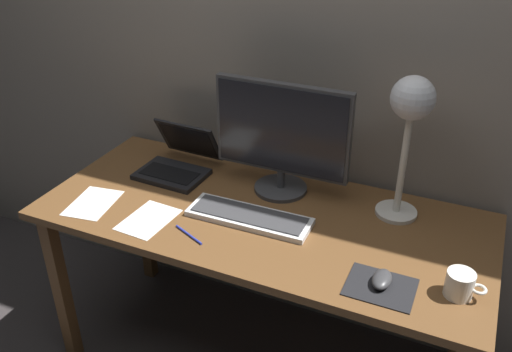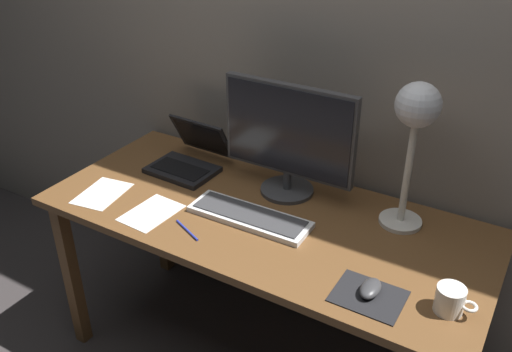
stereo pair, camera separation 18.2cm
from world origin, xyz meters
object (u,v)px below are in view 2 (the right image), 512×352
object	(u,v)px
laptop	(192,154)
mouse	(370,288)
monitor	(289,137)
coffee_mug	(451,300)
pen	(187,230)
keyboard_main	(249,216)
desk_lamp	(416,121)

from	to	relation	value
laptop	mouse	distance (m)	0.98
monitor	laptop	distance (m)	0.47
monitor	coffee_mug	xyz separation A→B (m)	(0.69, -0.34, -0.19)
laptop	pen	world-z (taller)	laptop
mouse	coffee_mug	size ratio (longest dim) A/B	0.83
keyboard_main	desk_lamp	size ratio (longest dim) A/B	0.87
desk_lamp	coffee_mug	world-z (taller)	desk_lamp
monitor	coffee_mug	world-z (taller)	monitor
laptop	desk_lamp	bearing A→B (deg)	2.00
monitor	keyboard_main	bearing A→B (deg)	-96.82
keyboard_main	pen	size ratio (longest dim) A/B	3.16
monitor	mouse	xyz separation A→B (m)	(0.47, -0.38, -0.21)
monitor	pen	xyz separation A→B (m)	(-0.17, -0.40, -0.23)
laptop	desk_lamp	size ratio (longest dim) A/B	0.57
pen	mouse	bearing A→B (deg)	1.66
keyboard_main	monitor	bearing A→B (deg)	83.18
keyboard_main	mouse	distance (m)	0.52
mouse	keyboard_main	bearing A→B (deg)	163.16
keyboard_main	desk_lamp	bearing A→B (deg)	28.28
desk_lamp	coffee_mug	xyz separation A→B (m)	(0.25, -0.35, -0.35)
desk_lamp	coffee_mug	size ratio (longest dim) A/B	4.40
mouse	pen	world-z (taller)	mouse
monitor	pen	world-z (taller)	monitor
keyboard_main	coffee_mug	bearing A→B (deg)	-8.51
laptop	pen	bearing A→B (deg)	-55.64
monitor	laptop	world-z (taller)	monitor
laptop	mouse	world-z (taller)	laptop
pen	laptop	bearing A→B (deg)	124.36
monitor	desk_lamp	size ratio (longest dim) A/B	1.00
monitor	mouse	size ratio (longest dim) A/B	5.33
pen	monitor	bearing A→B (deg)	66.87
laptop	monitor	bearing A→B (deg)	2.08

